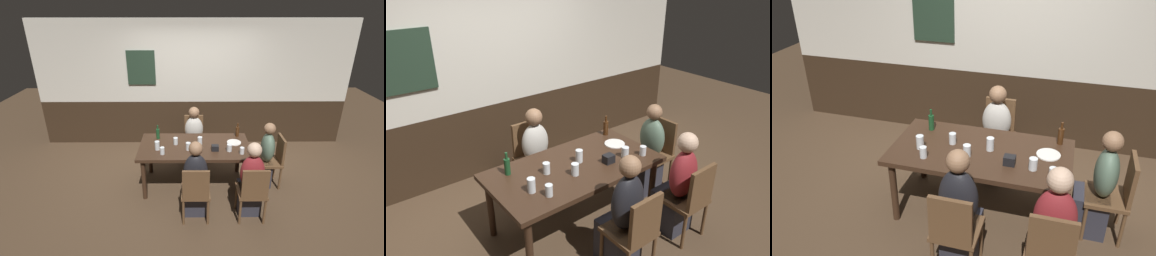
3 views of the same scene
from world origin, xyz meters
The scene contains 22 objects.
ground_plane centered at (0.00, 0.00, 0.00)m, with size 12.00×12.00×0.00m, color #4C3826.
wall_back centered at (-0.01, 1.65, 1.30)m, with size 6.40×0.13×2.60m.
dining_table centered at (0.00, 0.00, 0.66)m, with size 1.78×0.94×0.74m.
chair_right_near centered at (0.79, -0.88, 0.50)m, with size 0.40×0.40×0.88m.
chair_head_east centered at (1.31, 0.00, 0.50)m, with size 0.40×0.40×0.88m.
chair_mid_near centered at (0.00, -0.88, 0.50)m, with size 0.40×0.40×0.88m.
chair_mid_far centered at (0.00, 0.88, 0.50)m, with size 0.40×0.40×0.88m.
person_right_near centered at (0.79, -0.72, 0.49)m, with size 0.34×0.37×1.17m.
person_head_east centered at (1.14, 0.00, 0.47)m, with size 0.37×0.34×1.13m.
person_mid_near centered at (0.00, -0.72, 0.50)m, with size 0.34×0.37×1.19m.
person_mid_far centered at (0.00, 0.72, 0.47)m, with size 0.34×0.37×1.12m.
tumbler_water centered at (-0.50, -0.28, 0.79)m, with size 0.07×0.07×0.11m.
pint_glass_pale centered at (0.09, 0.03, 0.80)m, with size 0.08×0.08×0.14m.
tumbler_short centered at (-0.59, -0.13, 0.80)m, with size 0.08×0.08×0.14m.
pint_glass_stout centered at (0.54, -0.19, 0.79)m, with size 0.08×0.08×0.12m.
highball_clear centered at (-0.31, 0.05, 0.79)m, with size 0.07×0.07×0.12m.
pint_glass_amber centered at (0.72, -0.28, 0.78)m, with size 0.07×0.07×0.10m.
beer_glass_half centered at (-0.10, -0.15, 0.79)m, with size 0.08×0.08×0.12m.
beer_bottle_green centered at (-0.62, 0.27, 0.83)m, with size 0.06×0.06×0.24m.
beer_bottle_brown centered at (0.74, 0.35, 0.83)m, with size 0.06×0.06×0.24m.
plate_white_large centered at (0.65, 0.09, 0.75)m, with size 0.23×0.23×0.01m, color white.
condiment_caddy centered at (0.32, -0.17, 0.79)m, with size 0.11×0.09×0.09m, color black.
Camera 1 is at (-0.08, -4.12, 2.87)m, focal length 26.73 mm.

